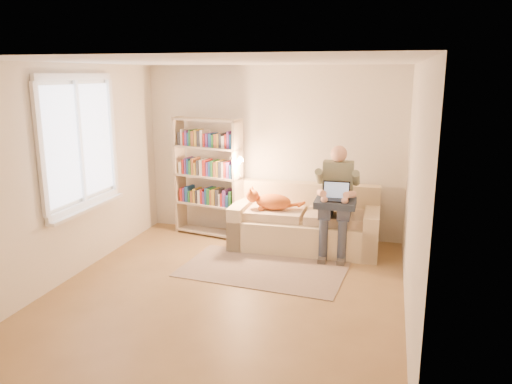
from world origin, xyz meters
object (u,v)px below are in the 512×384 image
(sofa, at_px, (305,225))
(laptop, at_px, (337,196))
(cat, at_px, (269,201))
(person, at_px, (337,194))
(bookshelf, at_px, (208,172))

(sofa, bearing_deg, laptop, -32.06)
(cat, xyz_separation_m, laptop, (0.98, -0.14, 0.18))
(sofa, relative_size, cat, 2.68)
(sofa, relative_size, laptop, 5.68)
(cat, distance_m, laptop, 1.01)
(sofa, relative_size, person, 1.39)
(laptop, relative_size, bookshelf, 0.20)
(bookshelf, bearing_deg, cat, -4.22)
(person, xyz_separation_m, cat, (-0.96, 0.01, -0.16))
(person, bearing_deg, sofa, 160.73)
(bookshelf, bearing_deg, sofa, 6.03)
(cat, relative_size, laptop, 2.12)
(cat, bearing_deg, laptop, -9.24)
(laptop, xyz_separation_m, bookshelf, (-2.02, 0.44, 0.15))
(person, bearing_deg, laptop, -82.11)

